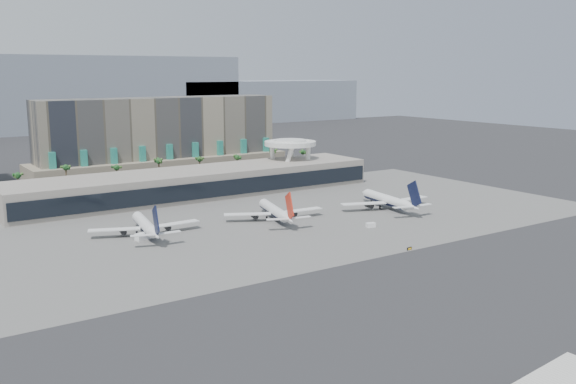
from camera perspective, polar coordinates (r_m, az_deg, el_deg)
ground at (r=203.92m, az=5.76°, el=-5.26°), size 900.00×900.00×0.00m
apron_pad at (r=247.27m, az=-2.40°, el=-2.36°), size 260.00×130.00×0.06m
mountain_ridge at (r=639.64m, az=-20.24°, el=7.73°), size 680.00×60.00×70.00m
hotel at (r=354.21m, az=-11.24°, el=4.17°), size 140.00×30.00×42.00m
terminal at (r=293.23m, az=-8.04°, el=0.91°), size 170.00×32.50×14.50m
saucer_structure at (r=324.14m, az=0.20°, el=4.07°), size 26.00×26.00×21.89m
palm_row at (r=327.03m, az=-9.67°, el=2.58°), size 157.80×2.80×13.10m
airliner_left at (r=226.98m, az=-12.52°, el=-2.90°), size 38.26×39.71×13.81m
airliner_centre at (r=243.78m, az=-1.16°, el=-1.70°), size 38.22×39.64×13.99m
airliner_right at (r=266.56m, az=8.87°, el=-0.71°), size 40.85×42.35×14.69m
service_vehicle_a at (r=221.31m, az=-12.81°, el=-3.88°), size 5.40×3.79×2.40m
service_vehicle_b at (r=234.99m, az=7.36°, el=-2.93°), size 3.66×2.69×1.68m
taxiway_sign at (r=207.55m, az=10.74°, el=-4.97°), size 2.17×0.57×0.98m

